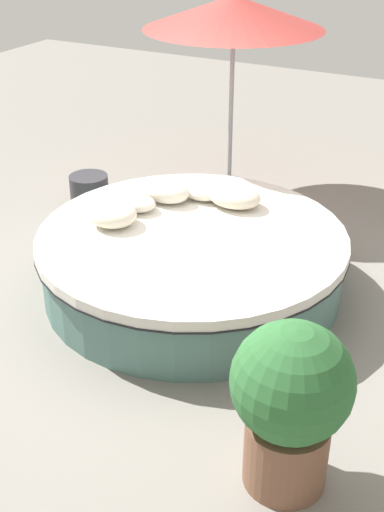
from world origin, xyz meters
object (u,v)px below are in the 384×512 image
at_px(throw_pillow_2, 166,191).
at_px(side_table, 90,193).
at_px(round_bed, 192,261).
at_px(throw_pillow_4, 113,214).
at_px(throw_pillow_3, 132,202).
at_px(planter, 291,400).
at_px(patio_umbrella, 234,15).
at_px(throw_pillow_0, 234,196).
at_px(throw_pillow_1, 202,191).

distance_m(throw_pillow_2, side_table, 1.40).
bearing_deg(throw_pillow_2, side_table, -21.06).
height_order(round_bed, throw_pillow_4, throw_pillow_4).
bearing_deg(throw_pillow_3, throw_pillow_2, -122.76).
distance_m(round_bed, throw_pillow_2, 0.78).
bearing_deg(round_bed, planter, 132.29).
bearing_deg(round_bed, patio_umbrella, -73.10).
distance_m(throw_pillow_0, side_table, 1.91).
bearing_deg(throw_pillow_1, planter, 127.08).
xyz_separation_m(throw_pillow_3, patio_umbrella, (-0.04, -1.99, 1.31)).
xyz_separation_m(round_bed, throw_pillow_2, (0.51, -0.45, 0.38)).
bearing_deg(throw_pillow_2, throw_pillow_0, -161.30).
bearing_deg(patio_umbrella, throw_pillow_0, 116.25).
xyz_separation_m(throw_pillow_3, throw_pillow_4, (-0.03, 0.34, 0.03)).
xyz_separation_m(throw_pillow_0, planter, (-1.40, 2.29, -0.04)).
xyz_separation_m(round_bed, side_table, (1.74, -0.92, -0.08)).
height_order(throw_pillow_0, side_table, throw_pillow_0).
bearing_deg(throw_pillow_1, round_bed, 110.60).
distance_m(patio_umbrella, side_table, 2.40).
bearing_deg(planter, throw_pillow_3, -39.43).
bearing_deg(side_table, throw_pillow_4, 134.17).
bearing_deg(round_bed, side_table, -27.85).
relative_size(throw_pillow_0, throw_pillow_1, 1.18).
relative_size(throw_pillow_1, throw_pillow_2, 0.91).
xyz_separation_m(round_bed, throw_pillow_0, (-0.09, -0.65, 0.37)).
distance_m(throw_pillow_1, throw_pillow_4, 0.95).
height_order(throw_pillow_1, throw_pillow_4, throw_pillow_4).
bearing_deg(patio_umbrella, throw_pillow_2, 94.77).
height_order(throw_pillow_2, throw_pillow_4, throw_pillow_2).
height_order(throw_pillow_3, patio_umbrella, patio_umbrella).
xyz_separation_m(throw_pillow_1, throw_pillow_2, (0.26, 0.22, 0.03)).
xyz_separation_m(patio_umbrella, side_table, (1.09, 1.23, -1.75)).
relative_size(throw_pillow_2, throw_pillow_4, 1.10).
bearing_deg(throw_pillow_4, throw_pillow_3, -85.50).
height_order(round_bed, throw_pillow_1, throw_pillow_1).
relative_size(throw_pillow_1, throw_pillow_4, 1.00).
distance_m(throw_pillow_1, throw_pillow_2, 0.34).
relative_size(throw_pillow_0, side_table, 1.20).
xyz_separation_m(throw_pillow_4, side_table, (1.07, -1.11, -0.46)).
relative_size(throw_pillow_0, throw_pillow_2, 1.08).
distance_m(throw_pillow_1, side_table, 1.58).
bearing_deg(throw_pillow_0, planter, 121.52).
height_order(throw_pillow_1, patio_umbrella, patio_umbrella).
relative_size(throw_pillow_4, patio_umbrella, 0.20).
height_order(throw_pillow_4, planter, planter).
relative_size(round_bed, throw_pillow_3, 5.67).
relative_size(round_bed, throw_pillow_0, 5.28).
height_order(throw_pillow_0, throw_pillow_2, throw_pillow_2).
relative_size(throw_pillow_3, patio_umbrella, 0.22).
xyz_separation_m(throw_pillow_0, throw_pillow_3, (0.78, 0.49, -0.02)).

